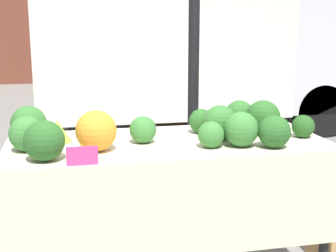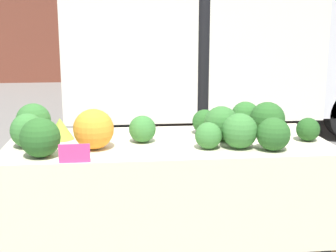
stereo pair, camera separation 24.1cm
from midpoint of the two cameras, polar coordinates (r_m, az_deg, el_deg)
tent_pole at (r=2.98m, az=0.81°, el=6.35°), size 0.07×0.07×2.21m
parked_truck at (r=6.26m, az=1.17°, el=10.78°), size 4.13×1.94×2.33m
market_table at (r=2.40m, az=-2.58°, el=-4.99°), size 1.65×0.70×0.82m
orange_cauliflower at (r=2.26m, az=-11.79°, el=-0.62°), size 0.20×0.20×0.20m
romanesco_head at (r=2.49m, az=-16.06°, el=-0.64°), size 0.14×0.14×0.11m
broccoli_head_0 at (r=2.58m, az=1.42°, el=0.58°), size 0.14×0.14×0.14m
broccoli_head_1 at (r=2.82m, az=9.28°, el=1.44°), size 0.13×0.13×0.13m
broccoli_head_2 at (r=2.28m, az=2.27°, el=-1.10°), size 0.13×0.13×0.13m
broccoli_head_3 at (r=2.31m, az=5.99°, el=-0.44°), size 0.17×0.17×0.17m
broccoli_head_4 at (r=2.35m, az=-19.68°, el=-0.95°), size 0.17×0.17×0.17m
broccoli_head_5 at (r=2.58m, az=8.91°, el=1.01°), size 0.19×0.19×0.19m
broccoli_head_6 at (r=2.72m, az=6.18°, el=1.40°), size 0.16×0.16×0.16m
broccoli_head_7 at (r=2.56m, az=13.60°, el=-0.07°), size 0.12×0.12×0.12m
broccoli_head_8 at (r=2.31m, az=9.96°, el=-0.72°), size 0.16×0.16×0.16m
broccoli_head_9 at (r=2.55m, az=-19.26°, el=0.26°), size 0.18×0.18×0.18m
broccoli_head_10 at (r=2.16m, az=-17.97°, el=-1.77°), size 0.18×0.18×0.18m
broccoli_head_11 at (r=2.38m, az=-5.98°, el=-0.48°), size 0.14×0.14×0.14m
broccoli_head_12 at (r=2.45m, az=3.60°, el=0.41°), size 0.18×0.18×0.18m
price_sign at (r=2.06m, az=-13.74°, el=-3.62°), size 0.14×0.01×0.08m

